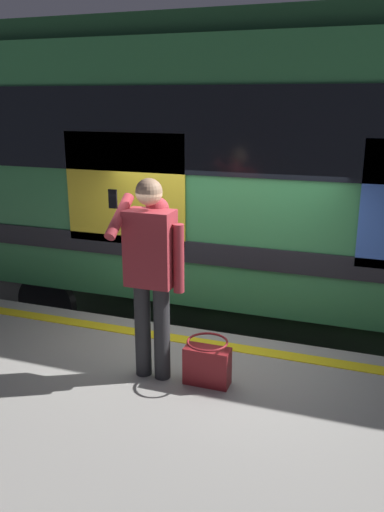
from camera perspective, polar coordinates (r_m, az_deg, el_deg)
ground_plane at (r=6.02m, az=1.90°, el=-15.58°), size 23.72×23.72×0.00m
safety_line at (r=5.35m, az=1.00°, el=-9.33°), size 15.03×0.16×0.01m
track_rail_near at (r=6.98m, az=4.93°, el=-10.04°), size 19.94×0.08×0.16m
track_rail_far at (r=8.25m, az=7.49°, el=-5.75°), size 19.94×0.08×0.16m
train_carriage at (r=6.87m, az=10.97°, el=10.41°), size 9.21×3.11×3.92m
passenger at (r=4.38m, az=-4.44°, el=-0.87°), size 0.57×0.55×1.75m
handbag at (r=4.57m, az=1.66°, el=-11.59°), size 0.39×0.35×0.40m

